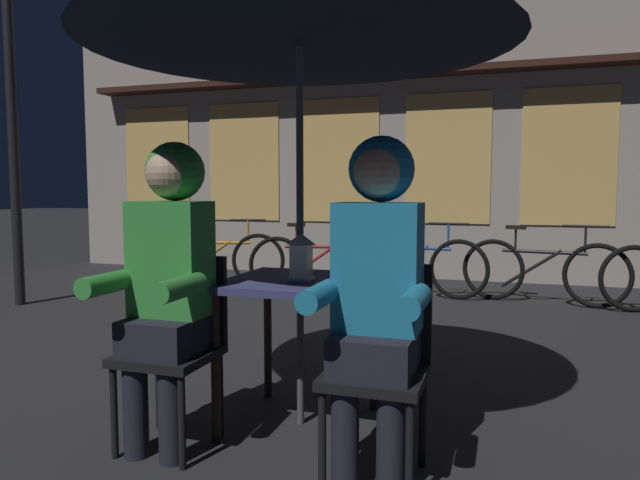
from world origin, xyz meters
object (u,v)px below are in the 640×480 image
Objects in this scene: cafe_table at (300,299)px; person_left_hooded at (168,264)px; bicycle_third at (413,265)px; chair_right at (379,357)px; bicycle_fourth at (543,271)px; chair_left at (176,339)px; lantern at (301,256)px; bicycle_second at (321,264)px; person_right_hooded at (377,274)px; patio_umbrella at (299,6)px; street_lamp at (9,37)px; bicycle_nearest at (217,258)px.

person_left_hooded is (-0.48, -0.43, 0.21)m from cafe_table.
cafe_table is 0.44× the size of bicycle_third.
bicycle_fourth is at bearing 78.03° from chair_right.
lantern is at bearing 33.91° from chair_left.
lantern is 0.14× the size of bicycle_fourth.
chair_left is 3.94m from bicycle_second.
lantern reaches higher than cafe_table.
person_right_hooded is at bearing -3.39° from chair_left.
cafe_table is at bearing 0.00° from patio_umbrella.
person_right_hooded reaches higher than bicycle_fourth.
cafe_table is 0.53× the size of person_right_hooded.
chair_right is 0.62× the size of person_left_hooded.
person_right_hooded is (0.00, -0.06, 0.36)m from chair_right.
patio_umbrella is 10.00× the size of lantern.
chair_left reaches higher than bicycle_fourth.
bicycle_fourth is at bearing 66.19° from person_left_hooded.
bicycle_second is at bearing 106.25° from cafe_table.
patio_umbrella reaches higher than chair_left.
street_lamp reaches higher than bicycle_fourth.
patio_umbrella is at bearing 117.31° from lantern.
chair_right is 0.22× the size of street_lamp.
person_left_hooded is 0.85× the size of bicycle_second.
lantern is 0.63m from person_left_hooded.
lantern is 0.14× the size of bicycle_nearest.
person_left_hooded reaches higher than bicycle_second.
patio_umbrella is at bearing 37.55° from chair_left.
chair_right is (0.48, -0.37, -1.57)m from patio_umbrella.
cafe_table is 4.40m from bicycle_nearest.
chair_left is 0.62× the size of person_right_hooded.
person_left_hooded is at bearing -138.43° from patio_umbrella.
bicycle_third is at bearing 90.51° from lantern.
street_lamp is at bearing -151.27° from bicycle_second.
street_lamp is at bearing -155.25° from bicycle_third.
bicycle_fourth is at bearing -1.91° from bicycle_third.
bicycle_nearest is (-1.94, 4.03, -0.14)m from chair_left.
person_left_hooded is 0.85× the size of bicycle_nearest.
person_right_hooded is 4.26m from bicycle_second.
patio_umbrella reaches higher than bicycle_nearest.
person_right_hooded reaches higher than bicycle_second.
chair_right is 0.52× the size of bicycle_fourth.
bicycle_fourth is at bearing 4.29° from bicycle_second.
bicycle_third is at bearing 12.44° from bicycle_second.
person_right_hooded is at bearing -90.00° from chair_right.
lantern is 0.17× the size of person_left_hooded.
patio_umbrella is at bearing 142.45° from chair_right.
chair_left is at bearing 176.61° from person_right_hooded.
cafe_table is 0.23m from lantern.
lantern is 4.01m from bicycle_fourth.
bicycle_second is (-0.55, 3.90, -0.14)m from chair_left.
person_right_hooded is (0.48, -0.43, -1.21)m from patio_umbrella.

